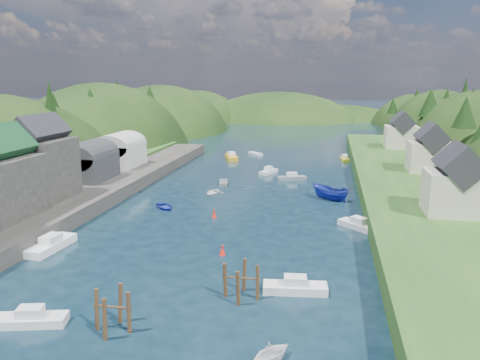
% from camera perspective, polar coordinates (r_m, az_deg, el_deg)
% --- Properties ---
extents(ground, '(600.00, 600.00, 0.00)m').
position_cam_1_polar(ground, '(87.74, 2.71, 0.49)').
color(ground, black).
rests_on(ground, ground).
extents(hillside_left, '(44.00, 245.56, 52.00)m').
position_cam_1_polar(hillside_left, '(126.67, -16.19, 0.02)').
color(hillside_left, black).
rests_on(hillside_left, ground).
extents(hillside_right, '(36.00, 245.56, 48.00)m').
position_cam_1_polar(hillside_right, '(117.61, 26.83, -1.47)').
color(hillside_right, black).
rests_on(hillside_right, ground).
extents(far_hills, '(103.00, 68.00, 44.00)m').
position_cam_1_polar(far_hills, '(211.27, 7.85, 4.45)').
color(far_hills, black).
rests_on(far_hills, ground).
extents(hill_trees, '(88.97, 147.97, 12.95)m').
position_cam_1_polar(hill_trees, '(100.81, 4.87, 8.41)').
color(hill_trees, black).
rests_on(hill_trees, ground).
extents(quay_left, '(12.00, 110.00, 2.00)m').
position_cam_1_polar(quay_left, '(67.98, -21.68, -3.07)').
color(quay_left, '#2D2B28').
rests_on(quay_left, ground).
extents(terrace_left_grass, '(12.00, 110.00, 2.50)m').
position_cam_1_polar(terrace_left_grass, '(71.89, -26.42, -2.49)').
color(terrace_left_grass, '#234719').
rests_on(terrace_left_grass, ground).
extents(boat_sheds, '(7.00, 21.00, 7.50)m').
position_cam_1_polar(boat_sheds, '(84.21, -16.20, 3.15)').
color(boat_sheds, '#2D2D30').
rests_on(boat_sheds, quay_left).
extents(terrace_right, '(16.00, 120.00, 2.40)m').
position_cam_1_polar(terrace_right, '(77.95, 20.12, -0.89)').
color(terrace_right, '#234719').
rests_on(terrace_right, ground).
extents(right_bank_cottages, '(9.00, 59.24, 8.41)m').
position_cam_1_polar(right_bank_cottages, '(85.71, 21.48, 3.32)').
color(right_bank_cottages, beige).
rests_on(right_bank_cottages, terrace_right).
extents(piling_cluster_near, '(3.01, 2.83, 3.76)m').
position_cam_1_polar(piling_cluster_near, '(36.51, -15.24, -15.51)').
color(piling_cluster_near, '#382314').
rests_on(piling_cluster_near, ground).
extents(piling_cluster_far, '(3.31, 3.07, 3.59)m').
position_cam_1_polar(piling_cluster_far, '(40.01, 0.16, -12.59)').
color(piling_cluster_far, '#382314').
rests_on(piling_cluster_far, ground).
extents(channel_buoy_near, '(0.70, 0.70, 1.10)m').
position_cam_1_polar(channel_buoy_near, '(49.30, -2.16, -8.58)').
color(channel_buoy_near, red).
rests_on(channel_buoy_near, ground).
extents(channel_buoy_far, '(0.70, 0.70, 1.10)m').
position_cam_1_polar(channel_buoy_far, '(61.98, -3.17, -4.15)').
color(channel_buoy_far, red).
rests_on(channel_buoy_far, ground).
extents(moored_boats, '(36.97, 93.26, 2.38)m').
position_cam_1_polar(moored_boats, '(60.75, -2.71, -4.29)').
color(moored_boats, silver).
rests_on(moored_boats, ground).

